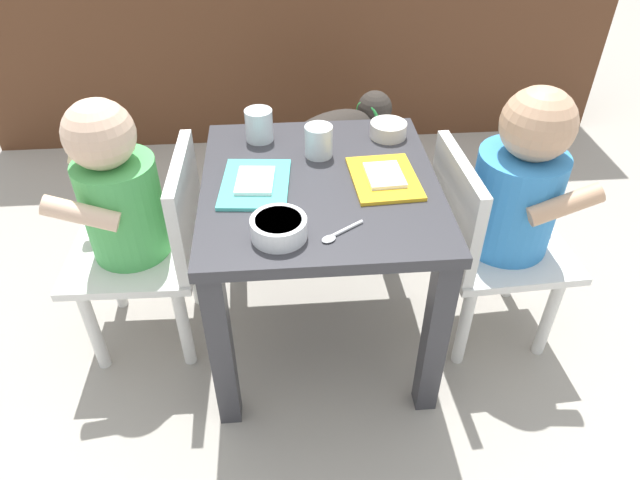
% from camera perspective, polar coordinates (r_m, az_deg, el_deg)
% --- Properties ---
extents(ground_plane, '(7.00, 7.00, 0.00)m').
position_cam_1_polar(ground_plane, '(1.46, 0.00, -8.79)').
color(ground_plane, '#9E998E').
extents(kitchen_cabinet_back, '(2.22, 0.38, 0.90)m').
position_cam_1_polar(kitchen_cabinet_back, '(2.25, -2.59, 22.42)').
color(kitchen_cabinet_back, '#56331E').
rests_on(kitchen_cabinet_back, ground).
extents(dining_table, '(0.48, 0.53, 0.44)m').
position_cam_1_polar(dining_table, '(1.22, 0.00, 2.47)').
color(dining_table, '#333338').
rests_on(dining_table, ground).
extents(seated_child_left, '(0.29, 0.29, 0.62)m').
position_cam_1_polar(seated_child_left, '(1.26, -18.54, 3.39)').
color(seated_child_left, silver).
rests_on(seated_child_left, ground).
extents(seated_child_right, '(0.29, 0.29, 0.63)m').
position_cam_1_polar(seated_child_right, '(1.28, 18.44, 4.20)').
color(seated_child_right, silver).
rests_on(seated_child_right, ground).
extents(dog, '(0.42, 0.36, 0.31)m').
position_cam_1_polar(dog, '(1.79, 1.27, 9.86)').
color(dog, '#332D28').
rests_on(dog, ground).
extents(food_tray_left, '(0.15, 0.19, 0.02)m').
position_cam_1_polar(food_tray_left, '(1.16, -6.44, 5.63)').
color(food_tray_left, '#4CC6BC').
rests_on(food_tray_left, dining_table).
extents(food_tray_right, '(0.14, 0.18, 0.02)m').
position_cam_1_polar(food_tray_right, '(1.18, 6.39, 6.18)').
color(food_tray_right, gold).
rests_on(food_tray_right, dining_table).
extents(water_cup_left, '(0.06, 0.06, 0.07)m').
position_cam_1_polar(water_cup_left, '(1.32, -6.05, 11.07)').
color(water_cup_left, white).
rests_on(water_cup_left, dining_table).
extents(water_cup_right, '(0.06, 0.06, 0.07)m').
position_cam_1_polar(water_cup_right, '(1.25, -0.13, 9.61)').
color(water_cup_right, white).
rests_on(water_cup_right, dining_table).
extents(cereal_bowl_left_side, '(0.08, 0.08, 0.03)m').
position_cam_1_polar(cereal_bowl_left_side, '(1.34, 6.79, 10.87)').
color(cereal_bowl_left_side, silver).
rests_on(cereal_bowl_left_side, dining_table).
extents(veggie_bowl_near, '(0.10, 0.10, 0.04)m').
position_cam_1_polar(veggie_bowl_near, '(1.01, -4.11, 1.26)').
color(veggie_bowl_near, white).
rests_on(veggie_bowl_near, dining_table).
extents(spoon_by_left_tray, '(0.09, 0.07, 0.01)m').
position_cam_1_polar(spoon_by_left_tray, '(1.03, 1.69, 0.62)').
color(spoon_by_left_tray, silver).
rests_on(spoon_by_left_tray, dining_table).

